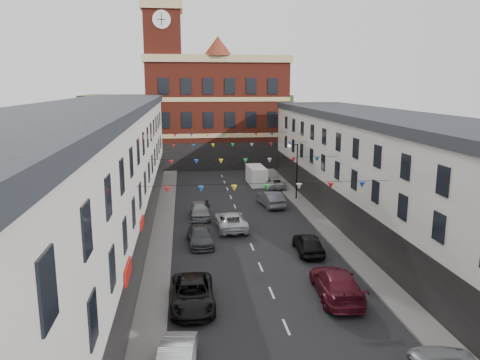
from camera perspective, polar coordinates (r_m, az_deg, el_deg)
name	(u,v)px	position (r m, az deg, el deg)	size (l,w,h in m)	color
ground	(252,247)	(35.76, 1.48, -8.15)	(160.00, 160.00, 0.00)	black
pavement_left	(161,241)	(37.33, -9.60, -7.33)	(1.80, 64.00, 0.15)	#605E5B
pavement_right	(332,234)	(39.11, 11.16, -6.50)	(1.80, 64.00, 0.15)	#605E5B
terrace_left	(90,179)	(35.61, -17.83, 0.14)	(8.40, 56.00, 10.70)	beige
terrace_right	(399,178)	(38.82, 18.77, 0.24)	(8.40, 56.00, 9.70)	silver
civic_building	(216,111)	(71.51, -2.94, 8.44)	(20.60, 13.30, 18.50)	maroon
clock_tower	(164,63)	(68.39, -9.29, 13.86)	(5.60, 5.60, 30.00)	maroon
distant_hill	(188,120)	(95.55, -6.35, 7.30)	(40.00, 14.00, 10.00)	#2A4520
street_lamp	(295,164)	(49.34, 6.69, 1.99)	(1.10, 0.36, 6.00)	black
car_left_c	(193,294)	(26.70, -5.81, -13.67)	(2.38, 5.16, 1.43)	black
car_left_d	(200,236)	(36.24, -4.89, -6.83)	(1.83, 4.50, 1.31)	#36383D
car_left_e	(200,210)	(43.16, -4.87, -3.64)	(1.80, 4.47, 1.52)	gray
car_right_c	(336,284)	(28.12, 11.68, -12.27)	(2.31, 5.69, 1.65)	#52101D
car_right_d	(308,243)	(34.64, 8.33, -7.64)	(1.75, 4.35, 1.48)	black
car_right_e	(271,199)	(47.12, 3.77, -2.28)	(1.67, 4.78, 1.58)	#575960
car_right_f	(274,183)	(55.36, 4.14, -0.34)	(2.15, 4.67, 1.30)	#AAABAF
moving_car	(231,221)	(39.79, -1.13, -4.97)	(2.43, 5.27, 1.46)	silver
white_van	(256,175)	(57.35, 2.01, 0.56)	(1.91, 4.96, 2.19)	white
pedestrian	(207,210)	(42.73, -4.05, -3.61)	(0.65, 0.43, 1.78)	black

